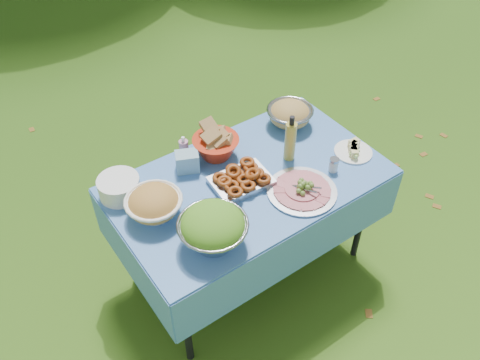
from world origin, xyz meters
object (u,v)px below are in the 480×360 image
plate_stack (119,187)px  bread_bowl (216,143)px  picnic_table (248,226)px  charcuterie_platter (302,186)px  oil_bottle (290,138)px  pasta_bowl_steel (290,114)px  salad_bowl (213,228)px

plate_stack → bread_bowl: size_ratio=0.83×
picnic_table → plate_stack: plate_stack is taller
picnic_table → charcuterie_platter: charcuterie_platter is taller
oil_bottle → plate_stack: bearing=162.8°
picnic_table → plate_stack: 0.81m
picnic_table → oil_bottle: size_ratio=5.17×
picnic_table → bread_bowl: (-0.03, 0.27, 0.47)m
bread_bowl → pasta_bowl_steel: (0.52, -0.01, -0.01)m
bread_bowl → pasta_bowl_steel: 0.52m
salad_bowl → charcuterie_platter: size_ratio=0.89×
plate_stack → bread_bowl: bread_bowl is taller
salad_bowl → oil_bottle: (0.68, 0.27, 0.03)m
picnic_table → salad_bowl: (-0.39, -0.26, 0.49)m
picnic_table → pasta_bowl_steel: size_ratio=5.37×
bread_bowl → oil_bottle: size_ratio=0.93×
picnic_table → bread_bowl: size_ratio=5.57×
picnic_table → salad_bowl: 0.68m
pasta_bowl_steel → charcuterie_platter: size_ratio=0.74×
picnic_table → pasta_bowl_steel: (0.49, 0.26, 0.45)m
plate_stack → pasta_bowl_steel: pasta_bowl_steel is taller
picnic_table → charcuterie_platter: 0.51m
pasta_bowl_steel → oil_bottle: (-0.20, -0.24, 0.07)m
bread_bowl → pasta_bowl_steel: size_ratio=0.96×
charcuterie_platter → oil_bottle: size_ratio=1.30×
oil_bottle → bread_bowl: bearing=141.6°
pasta_bowl_steel → oil_bottle: bearing=-129.5°
charcuterie_platter → oil_bottle: (0.12, 0.25, 0.10)m
plate_stack → bread_bowl: (0.58, -0.02, 0.03)m
plate_stack → charcuterie_platter: plate_stack is taller
picnic_table → pasta_bowl_steel: 0.71m
salad_bowl → charcuterie_platter: salad_bowl is taller
picnic_table → oil_bottle: 0.60m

